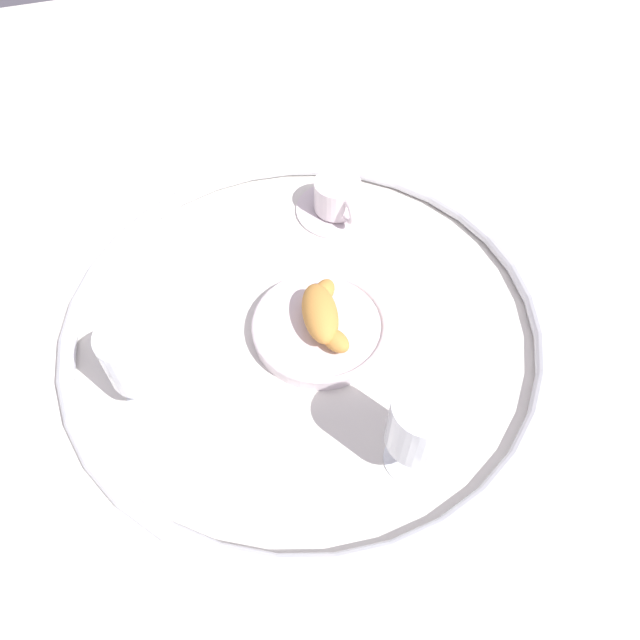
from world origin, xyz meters
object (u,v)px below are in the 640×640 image
Objects in this scene: juice_glass_left at (136,358)px; juice_glass_right at (421,425)px; coffee_cup_near at (337,199)px; croissant_large at (322,314)px; pastry_plate at (320,327)px.

juice_glass_left is 0.34m from juice_glass_right.
coffee_cup_near is at bearing 126.90° from juice_glass_left.
croissant_large reaches higher than coffee_cup_near.
juice_glass_left reaches higher than coffee_cup_near.
juice_glass_left is at bearing -82.79° from pastry_plate.
pastry_plate is 1.37× the size of juice_glass_right.
coffee_cup_near is at bearing 155.83° from pastry_plate.
juice_glass_right is at bearing 12.80° from pastry_plate.
juice_glass_right reaches higher than croissant_large.
pastry_plate is 0.25m from coffee_cup_near.
coffee_cup_near is at bearing 173.19° from juice_glass_right.
pastry_plate is 0.26m from juice_glass_left.
croissant_large is at bearing 97.03° from juice_glass_left.
juice_glass_left reaches higher than pastry_plate.
croissant_large is at bearing -167.98° from juice_glass_right.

